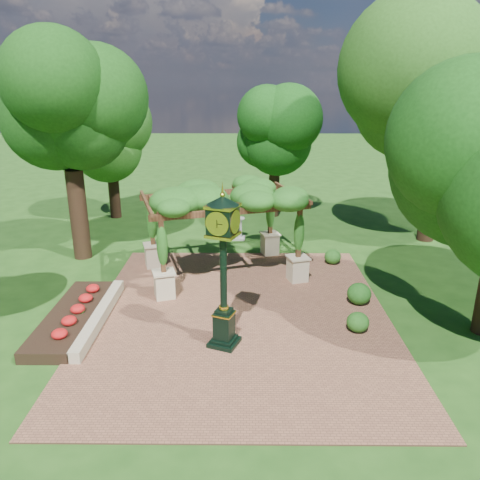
{
  "coord_description": "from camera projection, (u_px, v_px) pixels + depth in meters",
  "views": [
    {
      "loc": [
        0.13,
        -13.21,
        7.53
      ],
      "look_at": [
        0.0,
        2.5,
        2.2
      ],
      "focal_mm": 35.0,
      "sensor_mm": 36.0,
      "label": 1
    }
  ],
  "objects": [
    {
      "name": "flower_bed",
      "position": [
        73.0,
        317.0,
        15.39
      ],
      "size": [
        1.5,
        5.0,
        0.36
      ],
      "primitive_type": "cube",
      "color": "red",
      "rests_on": "ground"
    },
    {
      "name": "sundial",
      "position": [
        239.0,
        230.0,
        23.44
      ],
      "size": [
        0.65,
        0.65,
        1.11
      ],
      "rotation": [
        0.0,
        0.0,
        -0.06
      ],
      "color": "gray",
      "rests_on": "ground"
    },
    {
      "name": "tree_west_far",
      "position": [
        109.0,
        137.0,
        25.96
      ],
      "size": [
        4.06,
        4.06,
        6.71
      ],
      "color": "black",
      "rests_on": "ground"
    },
    {
      "name": "pergola",
      "position": [
        222.0,
        200.0,
        18.32
      ],
      "size": [
        6.95,
        5.44,
        3.84
      ],
      "rotation": [
        0.0,
        0.0,
        0.3
      ],
      "color": "beige",
      "rests_on": "brick_plaza"
    },
    {
      "name": "shrub_back",
      "position": [
        333.0,
        257.0,
        20.21
      ],
      "size": [
        0.81,
        0.81,
        0.63
      ],
      "primitive_type": "ellipsoid",
      "rotation": [
        0.0,
        0.0,
        -0.16
      ],
      "color": "#255F1B",
      "rests_on": "brick_plaza"
    },
    {
      "name": "shrub_front",
      "position": [
        358.0,
        322.0,
        14.7
      ],
      "size": [
        0.92,
        0.92,
        0.63
      ],
      "primitive_type": "ellipsoid",
      "rotation": [
        0.0,
        0.0,
        0.4
      ],
      "color": "#235B1A",
      "rests_on": "brick_plaza"
    },
    {
      "name": "brick_plaza",
      "position": [
        240.0,
        315.0,
        15.87
      ],
      "size": [
        10.0,
        12.0,
        0.04
      ],
      "primitive_type": "cube",
      "color": "brown",
      "rests_on": "ground"
    },
    {
      "name": "pedestal_clock",
      "position": [
        223.0,
        259.0,
        13.19
      ],
      "size": [
        1.19,
        1.19,
        4.67
      ],
      "rotation": [
        0.0,
        0.0,
        -0.38
      ],
      "color": "black",
      "rests_on": "brick_plaza"
    },
    {
      "name": "tree_north",
      "position": [
        275.0,
        131.0,
        26.15
      ],
      "size": [
        3.53,
        3.53,
        7.18
      ],
      "color": "#2F2113",
      "rests_on": "ground"
    },
    {
      "name": "shrub_mid",
      "position": [
        359.0,
        294.0,
        16.53
      ],
      "size": [
        1.03,
        1.03,
        0.76
      ],
      "primitive_type": "ellipsoid",
      "rotation": [
        0.0,
        0.0,
        -0.26
      ],
      "color": "#1E5518",
      "rests_on": "brick_plaza"
    },
    {
      "name": "tree_east_far",
      "position": [
        444.0,
        97.0,
        21.29
      ],
      "size": [
        5.99,
        5.99,
        9.96
      ],
      "color": "black",
      "rests_on": "ground"
    },
    {
      "name": "tree_west_near",
      "position": [
        65.0,
        96.0,
        18.92
      ],
      "size": [
        4.37,
        4.37,
        10.21
      ],
      "color": "#311F13",
      "rests_on": "ground"
    },
    {
      "name": "border_wall",
      "position": [
        100.0,
        317.0,
        15.38
      ],
      "size": [
        0.35,
        5.0,
        0.4
      ],
      "primitive_type": "cube",
      "color": "#C6B793",
      "rests_on": "ground"
    },
    {
      "name": "ground",
      "position": [
        239.0,
        330.0,
        14.93
      ],
      "size": [
        120.0,
        120.0,
        0.0
      ],
      "primitive_type": "plane",
      "color": "#1E4714",
      "rests_on": "ground"
    }
  ]
}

